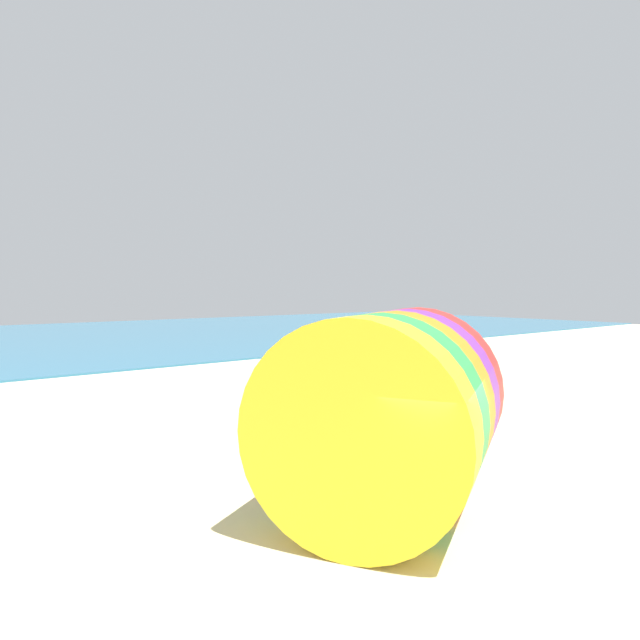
% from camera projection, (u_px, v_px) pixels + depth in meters
% --- Properties ---
extents(ground_plane, '(120.00, 120.00, 0.00)m').
position_uv_depth(ground_plane, '(419.00, 540.00, 9.08)').
color(ground_plane, beige).
extents(giant_inflatable_tube, '(5.81, 5.39, 3.60)m').
position_uv_depth(giant_inflatable_tube, '(390.00, 410.00, 10.32)').
color(giant_inflatable_tube, yellow).
rests_on(giant_inflatable_tube, ground).
extents(kite_handler, '(0.39, 0.42, 1.69)m').
position_uv_depth(kite_handler, '(411.00, 415.00, 14.16)').
color(kite_handler, '#726651').
rests_on(kite_handler, ground).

